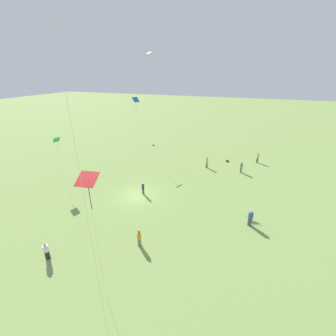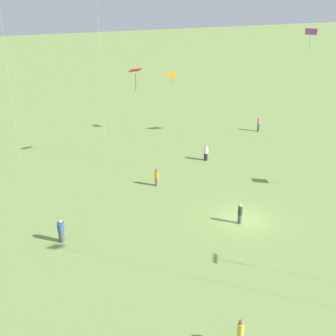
% 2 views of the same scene
% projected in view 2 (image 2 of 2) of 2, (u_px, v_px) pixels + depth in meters
% --- Properties ---
extents(ground_plane, '(240.00, 240.00, 0.00)m').
position_uv_depth(ground_plane, '(242.00, 219.00, 36.20)').
color(ground_plane, '#7A994C').
extents(person_0, '(0.44, 0.44, 1.78)m').
position_uv_depth(person_0, '(240.00, 334.00, 23.51)').
color(person_0, '#4C4C51').
rests_on(person_0, ground_plane).
extents(person_2, '(0.60, 0.60, 1.59)m').
position_uv_depth(person_2, '(206.00, 153.00, 47.05)').
color(person_2, '#232328').
rests_on(person_2, ground_plane).
extents(person_3, '(0.48, 0.48, 1.75)m').
position_uv_depth(person_3, '(259.00, 124.00, 55.47)').
color(person_3, '#4C4C51').
rests_on(person_3, ground_plane).
extents(person_5, '(0.51, 0.51, 1.63)m').
position_uv_depth(person_5, '(157.00, 177.00, 41.45)').
color(person_5, '#847056').
rests_on(person_5, ground_plane).
extents(person_6, '(0.59, 0.59, 1.74)m').
position_uv_depth(person_6, '(61.00, 231.00, 32.86)').
color(person_6, '#4C4C51').
rests_on(person_6, ground_plane).
extents(person_7, '(0.44, 0.44, 1.65)m').
position_uv_depth(person_7, '(240.00, 214.00, 35.25)').
color(person_7, '#4C4C51').
rests_on(person_7, ground_plane).
extents(kite_1, '(1.17, 1.25, 9.56)m').
position_uv_depth(kite_1, '(135.00, 73.00, 42.92)').
color(kite_1, red).
rests_on(kite_1, ground_plane).
extents(kite_5, '(0.92, 1.02, 7.28)m').
position_uv_depth(kite_5, '(172.00, 77.00, 52.00)').
color(kite_5, orange).
rests_on(kite_5, ground_plane).
extents(kite_6, '(1.48, 1.52, 12.44)m').
position_uv_depth(kite_6, '(311.00, 35.00, 46.92)').
color(kite_6, purple).
rests_on(kite_6, ground_plane).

